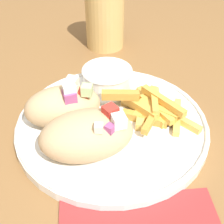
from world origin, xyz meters
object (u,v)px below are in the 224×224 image
water_glass (105,21)px  fries_pile (151,108)px  pita_sandwich_near (87,135)px  pita_sandwich_far (64,107)px  sauce_ramekin (107,79)px  plate (112,125)px

water_glass → fries_pile: bearing=-90.7°
pita_sandwich_near → pita_sandwich_far: (-0.02, 0.06, 0.00)m
pita_sandwich_near → sauce_ramekin: size_ratio=1.52×
fries_pile → plate: bearing=-177.7°
pita_sandwich_far → fries_pile: pita_sandwich_far is taller
fries_pile → water_glass: size_ratio=1.03×
pita_sandwich_near → fries_pile: pita_sandwich_near is taller
fries_pile → sauce_ramekin: size_ratio=1.53×
pita_sandwich_far → sauce_ramekin: size_ratio=1.34×
fries_pile → water_glass: water_glass is taller
pita_sandwich_far → water_glass: size_ratio=0.90×
pita_sandwich_far → pita_sandwich_near: bearing=-71.3°
plate → pita_sandwich_near: size_ratio=2.26×
fries_pile → sauce_ramekin: 0.09m
sauce_ramekin → water_glass: water_glass is taller
pita_sandwich_far → water_glass: water_glass is taller
fries_pile → pita_sandwich_near: bearing=-156.3°
plate → fries_pile: 0.06m
pita_sandwich_near → fries_pile: 0.12m
plate → fries_pile: size_ratio=2.25×
sauce_ramekin → water_glass: 0.19m
pita_sandwich_near → pita_sandwich_far: bearing=108.9°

